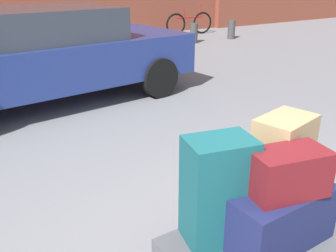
# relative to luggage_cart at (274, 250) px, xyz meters

# --- Properties ---
(luggage_cart) EXTENTS (1.25, 0.85, 0.34)m
(luggage_cart) POSITION_rel_luggage_cart_xyz_m (0.00, 0.00, 0.00)
(luggage_cart) COLOR #4C4C51
(luggage_cart) RESTS_ON ground_plane
(duffel_bag_navy_rear_left) EXTENTS (0.67, 0.30, 0.35)m
(duffel_bag_navy_rear_left) POSITION_rel_luggage_cart_xyz_m (-0.00, -0.02, 0.25)
(duffel_bag_navy_rear_left) COLOR #191E47
(duffel_bag_navy_rear_left) RESTS_ON luggage_cart
(suitcase_tan_center) EXTENTS (0.45, 0.34, 0.67)m
(suitcase_tan_center) POSITION_rel_luggage_cart_xyz_m (0.27, 0.24, 0.41)
(suitcase_tan_center) COLOR #9E7F56
(suitcase_tan_center) RESTS_ON luggage_cart
(suitcase_teal_front_right) EXTENTS (0.44, 0.36, 0.66)m
(suitcase_teal_front_right) POSITION_rel_luggage_cart_xyz_m (-0.28, 0.23, 0.40)
(suitcase_teal_front_right) COLOR #144C51
(suitcase_teal_front_right) RESTS_ON luggage_cart
(duffel_bag_maroon_topmost_pile) EXTENTS (0.48, 0.34, 0.26)m
(duffel_bag_maroon_topmost_pile) POSITION_rel_luggage_cart_xyz_m (-0.00, -0.02, 0.55)
(duffel_bag_maroon_topmost_pile) COLOR maroon
(duffel_bag_maroon_topmost_pile) RESTS_ON duffel_bag_navy_rear_left
(parked_car) EXTENTS (4.45, 2.24, 1.42)m
(parked_car) POSITION_rel_luggage_cart_xyz_m (-0.03, 4.52, 0.49)
(parked_car) COLOR navy
(parked_car) RESTS_ON ground_plane
(bicycle_leaning) EXTENTS (1.76, 0.23, 0.96)m
(bicycle_leaning) POSITION_rel_luggage_cart_xyz_m (6.11, 9.24, 0.10)
(bicycle_leaning) COLOR black
(bicycle_leaning) RESTS_ON ground_plane
(bollard_kerb_near) EXTENTS (0.22, 0.22, 0.57)m
(bollard_kerb_near) POSITION_rel_luggage_cart_xyz_m (2.10, 7.76, 0.01)
(bollard_kerb_near) COLOR #383838
(bollard_kerb_near) RESTS_ON ground_plane
(bollard_kerb_mid) EXTENTS (0.22, 0.22, 0.57)m
(bollard_kerb_mid) POSITION_rel_luggage_cart_xyz_m (3.63, 7.76, 0.01)
(bollard_kerb_mid) COLOR #383838
(bollard_kerb_mid) RESTS_ON ground_plane
(bollard_kerb_far) EXTENTS (0.22, 0.22, 0.57)m
(bollard_kerb_far) POSITION_rel_luggage_cart_xyz_m (5.19, 7.76, 0.01)
(bollard_kerb_far) COLOR #383838
(bollard_kerb_far) RESTS_ON ground_plane
(bollard_corner) EXTENTS (0.22, 0.22, 0.57)m
(bollard_corner) POSITION_rel_luggage_cart_xyz_m (6.66, 7.76, 0.01)
(bollard_corner) COLOR #383838
(bollard_corner) RESTS_ON ground_plane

